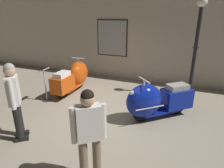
{
  "coord_description": "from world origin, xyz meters",
  "views": [
    {
      "loc": [
        1.94,
        -4.27,
        2.61
      ],
      "look_at": [
        -0.23,
        1.01,
        0.56
      ],
      "focal_mm": 31.26,
      "sensor_mm": 36.0,
      "label": 1
    }
  ],
  "objects": [
    {
      "name": "ground_plane",
      "position": [
        0.0,
        0.0,
        0.0
      ],
      "size": [
        60.0,
        60.0,
        0.0
      ],
      "primitive_type": "plane",
      "color": "gray"
    },
    {
      "name": "scooter_1",
      "position": [
        1.21,
        0.37,
        0.52
      ],
      "size": [
        1.72,
        1.66,
        1.14
      ],
      "rotation": [
        0.0,
        0.0,
        -2.39
      ],
      "color": "black",
      "rests_on": "ground"
    },
    {
      "name": "visitor_1",
      "position": [
        -1.34,
        -1.62,
        0.99
      ],
      "size": [
        0.43,
        0.46,
        1.71
      ],
      "rotation": [
        0.0,
        0.0,
        0.73
      ],
      "color": "black",
      "rests_on": "ground"
    },
    {
      "name": "info_stanchion",
      "position": [
        -2.15,
        0.2,
        0.45
      ],
      "size": [
        0.28,
        0.34,
        1.07
      ],
      "color": "#333338",
      "rests_on": "ground"
    },
    {
      "name": "lamppost",
      "position": [
        2.03,
        2.39,
        1.76
      ],
      "size": [
        0.3,
        0.3,
        3.1
      ],
      "color": "black",
      "rests_on": "ground"
    },
    {
      "name": "visitor_0",
      "position": [
        0.65,
        -2.06,
        0.94
      ],
      "size": [
        0.45,
        0.4,
        1.62
      ],
      "rotation": [
        0.0,
        0.0,
        2.25
      ],
      "color": "black",
      "rests_on": "ground"
    },
    {
      "name": "showroom_back_wall",
      "position": [
        -0.01,
        3.45,
        1.74
      ],
      "size": [
        18.0,
        0.24,
        3.48
      ],
      "color": "#BCB29E",
      "rests_on": "ground"
    },
    {
      "name": "scooter_0",
      "position": [
        -1.82,
        1.3,
        0.52
      ],
      "size": [
        0.61,
        1.87,
        1.14
      ],
      "rotation": [
        0.0,
        0.0,
        1.59
      ],
      "color": "black",
      "rests_on": "ground"
    }
  ]
}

